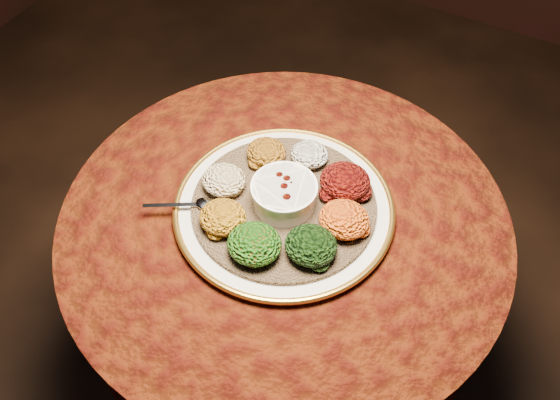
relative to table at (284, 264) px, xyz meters
The scene contains 13 objects.
table is the anchor object (origin of this frame).
platter 0.19m from the table, 122.74° to the left, with size 0.50×0.50×0.02m.
injera 0.20m from the table, 122.74° to the left, with size 0.39×0.39×0.01m, color olive.
stew_bowl 0.24m from the table, 122.74° to the left, with size 0.14×0.14×0.06m.
spoon 0.28m from the table, 154.43° to the right, with size 0.14×0.09×0.01m.
portion_ayib 0.27m from the table, 96.76° to the left, with size 0.08×0.08×0.04m, color silver.
portion_kitfo 0.27m from the table, 52.13° to the left, with size 0.11×0.10×0.05m, color black.
portion_tikil 0.27m from the table, ahead, with size 0.10×0.10×0.05m, color #C48510.
portion_gomen 0.26m from the table, 36.39° to the right, with size 0.10×0.10×0.05m, color black.
portion_mixveg 0.26m from the table, 90.51° to the right, with size 0.11×0.10×0.05m, color #9B210A.
portion_kik 0.27m from the table, 134.35° to the right, with size 0.10×0.09×0.05m, color #BC7310.
portion_timatim 0.27m from the table, behind, with size 0.09×0.09×0.05m, color maroon.
portion_shiro 0.27m from the table, 133.97° to the left, with size 0.09×0.08×0.04m, color #884B10.
Camera 1 is at (0.38, -0.71, 1.78)m, focal length 40.00 mm.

